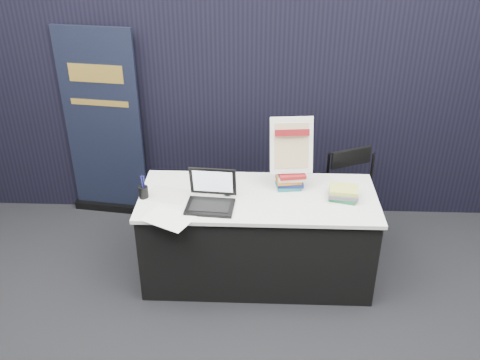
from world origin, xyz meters
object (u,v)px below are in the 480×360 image
display_table (257,236)px  book_stack_tall (290,180)px  laptop (210,198)px  book_stack_short (343,193)px  stacking_chair (350,198)px  info_sign (292,146)px  pullup_banner (105,136)px

display_table → book_stack_tall: bearing=28.9°
laptop → book_stack_short: laptop is taller
book_stack_tall → stacking_chair: 0.70m
info_sign → stacking_chair: 0.86m
info_sign → stacking_chair: info_sign is taller
info_sign → display_table: bearing=-151.6°
book_stack_short → info_sign: (-0.39, 0.17, 0.30)m
display_table → info_sign: info_sign is taller
display_table → book_stack_tall: size_ratio=8.73×
book_stack_tall → book_stack_short: size_ratio=0.90×
book_stack_tall → pullup_banner: (-1.66, 0.81, -0.02)m
info_sign → book_stack_short: bearing=-29.7°
display_table → book_stack_short: book_stack_short is taller
display_table → book_stack_tall: (0.24, 0.13, 0.44)m
laptop → book_stack_tall: laptop is taller
book_stack_short → pullup_banner: (-2.05, 0.96, -0.00)m
book_stack_short → pullup_banner: bearing=155.0°
display_table → pullup_banner: 1.76m
book_stack_short → stacking_chair: stacking_chair is taller
laptop → book_stack_tall: size_ratio=1.77×
book_stack_tall → info_sign: (0.00, 0.03, 0.28)m
display_table → stacking_chair: 0.90m
book_stack_tall → info_sign: bearing=90.0°
info_sign → stacking_chair: (0.54, 0.28, -0.61)m
book_stack_tall → pullup_banner: bearing=153.9°
book_stack_short → info_sign: info_sign is taller
book_stack_short → info_sign: bearing=156.0°
book_stack_tall → info_sign: info_sign is taller
book_stack_short → stacking_chair: 0.57m
pullup_banner → stacking_chair: size_ratio=2.06×
display_table → laptop: (-0.35, -0.14, 0.44)m
laptop → info_sign: info_sign is taller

